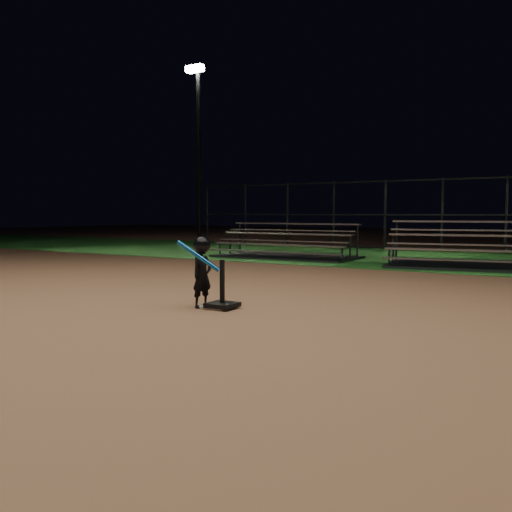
{
  "coord_description": "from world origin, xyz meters",
  "views": [
    {
      "loc": [
        4.39,
        -6.04,
        1.31
      ],
      "look_at": [
        0.0,
        1.0,
        0.65
      ],
      "focal_mm": 38.0,
      "sensor_mm": 36.0,
      "label": 1
    }
  ],
  "objects_px": {
    "home_plate": "(218,307)",
    "child_batter": "(202,270)",
    "light_pole_left": "(198,138)",
    "batting_tee": "(222,299)",
    "bleacher_right": "(487,259)",
    "bleacher_left": "(286,251)"
  },
  "relations": [
    {
      "from": "home_plate",
      "to": "child_batter",
      "type": "xyz_separation_m",
      "value": [
        -0.17,
        -0.13,
        0.52
      ]
    },
    {
      "from": "bleacher_left",
      "to": "bleacher_right",
      "type": "relative_size",
      "value": 0.85
    },
    {
      "from": "batting_tee",
      "to": "bleacher_left",
      "type": "xyz_separation_m",
      "value": [
        -3.35,
        7.89,
        0.07
      ]
    },
    {
      "from": "home_plate",
      "to": "bleacher_left",
      "type": "distance_m",
      "value": 8.48
    },
    {
      "from": "batting_tee",
      "to": "bleacher_right",
      "type": "bearing_deg",
      "value": 74.46
    },
    {
      "from": "child_batter",
      "to": "bleacher_right",
      "type": "distance_m",
      "value": 8.23
    },
    {
      "from": "batting_tee",
      "to": "light_pole_left",
      "type": "relative_size",
      "value": 0.08
    },
    {
      "from": "home_plate",
      "to": "light_pole_left",
      "type": "bearing_deg",
      "value": 128.77
    },
    {
      "from": "home_plate",
      "to": "bleacher_right",
      "type": "distance_m",
      "value": 8.05
    },
    {
      "from": "batting_tee",
      "to": "light_pole_left",
      "type": "xyz_separation_m",
      "value": [
        -12.11,
        15.0,
        4.81
      ]
    },
    {
      "from": "home_plate",
      "to": "bleacher_left",
      "type": "bearing_deg",
      "value": 112.45
    },
    {
      "from": "child_batter",
      "to": "batting_tee",
      "type": "bearing_deg",
      "value": -63.99
    },
    {
      "from": "home_plate",
      "to": "bleacher_left",
      "type": "relative_size",
      "value": 0.11
    },
    {
      "from": "bleacher_left",
      "to": "light_pole_left",
      "type": "distance_m",
      "value": 12.24
    },
    {
      "from": "home_plate",
      "to": "child_batter",
      "type": "bearing_deg",
      "value": -143.03
    },
    {
      "from": "batting_tee",
      "to": "bleacher_right",
      "type": "xyz_separation_m",
      "value": [
        2.16,
        7.77,
        0.1
      ]
    },
    {
      "from": "bleacher_left",
      "to": "batting_tee",
      "type": "bearing_deg",
      "value": -68.01
    },
    {
      "from": "child_batter",
      "to": "bleacher_left",
      "type": "xyz_separation_m",
      "value": [
        -3.06,
        7.97,
        -0.32
      ]
    },
    {
      "from": "bleacher_left",
      "to": "light_pole_left",
      "type": "xyz_separation_m",
      "value": [
        -8.76,
        7.11,
        4.74
      ]
    },
    {
      "from": "bleacher_left",
      "to": "light_pole_left",
      "type": "bearing_deg",
      "value": 139.95
    },
    {
      "from": "home_plate",
      "to": "child_batter",
      "type": "relative_size",
      "value": 0.45
    },
    {
      "from": "child_batter",
      "to": "light_pole_left",
      "type": "xyz_separation_m",
      "value": [
        -11.83,
        15.07,
        4.42
      ]
    }
  ]
}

